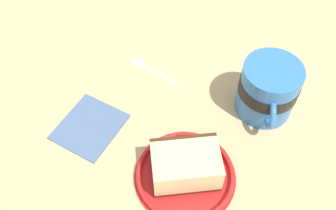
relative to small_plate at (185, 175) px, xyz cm
name	(u,v)px	position (x,y,z in cm)	size (l,w,h in cm)	color
ground_plane	(182,124)	(10.55, 2.40, -2.05)	(152.62, 152.62, 2.60)	tan
small_plate	(185,175)	(0.00, 0.00, 0.00)	(15.76, 15.76, 1.53)	red
cake_slice	(186,165)	(0.26, 0.08, 2.75)	(9.79, 11.73, 5.36)	#472814
tea_mug	(268,89)	(16.09, -10.91, 4.45)	(12.47, 9.93, 9.91)	#3372BF
teaspoon	(144,65)	(21.26, 11.93, -0.39)	(5.63, 10.66, 0.80)	silver
folded_napkin	(89,126)	(5.82, 17.59, -0.45)	(10.75, 9.63, 0.60)	slate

